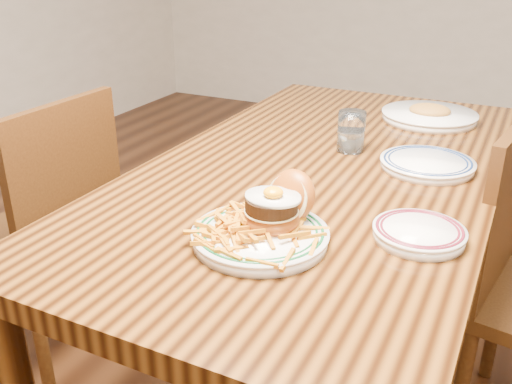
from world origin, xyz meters
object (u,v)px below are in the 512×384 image
at_px(table, 323,195).
at_px(side_plate, 419,232).
at_px(main_plate, 266,224).
at_px(chair_left, 46,230).

bearing_deg(table, side_plate, -44.79).
bearing_deg(table, main_plate, -85.04).
distance_m(table, main_plate, 0.45).
bearing_deg(main_plate, table, 110.42).
bearing_deg(side_plate, chair_left, 171.17).
bearing_deg(chair_left, side_plate, -3.62).
xyz_separation_m(table, side_plate, (0.30, -0.30, 0.10)).
bearing_deg(chair_left, table, 15.89).
height_order(table, chair_left, chair_left).
xyz_separation_m(table, chair_left, (-0.80, -0.22, -0.19)).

